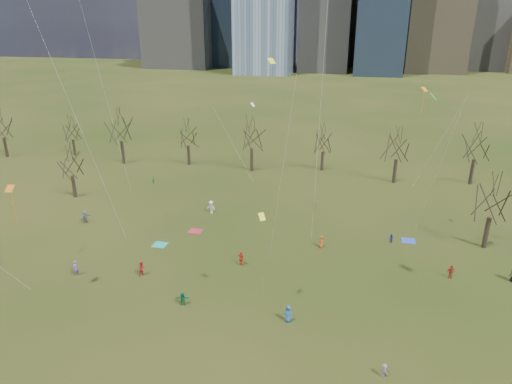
% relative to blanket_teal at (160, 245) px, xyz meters
% --- Properties ---
extents(ground, '(500.00, 500.00, 0.00)m').
position_rel_blanket_teal_xyz_m(ground, '(11.29, -10.29, -0.01)').
color(ground, black).
rests_on(ground, ground).
extents(bare_tree_row, '(113.04, 29.80, 9.50)m').
position_rel_blanket_teal_xyz_m(bare_tree_row, '(11.21, 26.93, 6.10)').
color(bare_tree_row, black).
rests_on(bare_tree_row, ground).
extents(blanket_teal, '(1.60, 1.50, 0.03)m').
position_rel_blanket_teal_xyz_m(blanket_teal, '(0.00, 0.00, 0.00)').
color(blanket_teal, teal).
rests_on(blanket_teal, ground).
extents(blanket_navy, '(1.60, 1.50, 0.03)m').
position_rel_blanket_teal_xyz_m(blanket_navy, '(28.84, 7.48, 0.00)').
color(blanket_navy, blue).
rests_on(blanket_navy, ground).
extents(blanket_crimson, '(1.60, 1.50, 0.03)m').
position_rel_blanket_teal_xyz_m(blanket_crimson, '(2.87, 4.42, 0.00)').
color(blanket_crimson, '#B02332').
rests_on(blanket_crimson, ground).
extents(person_0, '(0.88, 0.69, 1.59)m').
position_rel_blanket_teal_xyz_m(person_0, '(17.04, -11.13, 0.78)').
color(person_0, '#24599C').
rests_on(person_0, ground).
extents(person_2, '(0.91, 0.98, 1.61)m').
position_rel_blanket_teal_xyz_m(person_2, '(1.07, -6.79, 0.79)').
color(person_2, red).
rests_on(person_2, ground).
extents(person_3, '(0.81, 0.84, 1.15)m').
position_rel_blanket_teal_xyz_m(person_3, '(25.05, -16.16, 0.56)').
color(person_3, slate).
rests_on(person_3, ground).
extents(person_4, '(1.04, 0.65, 1.65)m').
position_rel_blanket_teal_xyz_m(person_4, '(10.59, -2.49, 0.81)').
color(person_4, red).
rests_on(person_4, ground).
extents(person_5, '(1.36, 0.68, 1.41)m').
position_rel_blanket_teal_xyz_m(person_5, '(7.09, -10.82, 0.69)').
color(person_5, '#19724A').
rests_on(person_5, ground).
extents(person_7, '(0.57, 0.71, 1.68)m').
position_rel_blanket_teal_xyz_m(person_7, '(-5.70, -8.23, 0.83)').
color(person_7, '#8651A3').
rests_on(person_7, ground).
extents(person_8, '(0.59, 0.66, 1.13)m').
position_rel_blanket_teal_xyz_m(person_8, '(26.71, 6.51, 0.55)').
color(person_8, '#272296').
rests_on(person_8, ground).
extents(person_9, '(1.31, 0.97, 1.80)m').
position_rel_blanket_teal_xyz_m(person_9, '(3.07, 10.33, 0.88)').
color(person_9, silver).
rests_on(person_9, ground).
extents(person_10, '(0.95, 0.66, 1.50)m').
position_rel_blanket_teal_xyz_m(person_10, '(32.25, -0.36, 0.73)').
color(person_10, '#A22617').
rests_on(person_10, ground).
extents(person_11, '(1.10, 1.72, 1.77)m').
position_rel_blanket_teal_xyz_m(person_11, '(-11.94, 3.61, 0.87)').
color(person_11, slate).
rests_on(person_11, ground).
extents(person_12, '(0.68, 0.85, 1.51)m').
position_rel_blanket_teal_xyz_m(person_12, '(18.70, 3.51, 0.74)').
color(person_12, '#D04E17').
rests_on(person_12, ground).
extents(person_13, '(0.61, 0.63, 1.45)m').
position_rel_blanket_teal_xyz_m(person_13, '(-9.73, 19.74, 0.71)').
color(person_13, '#1A773D').
rests_on(person_13, ground).
extents(kites_airborne, '(61.26, 43.19, 33.86)m').
position_rel_blanket_teal_xyz_m(kites_airborne, '(15.91, 0.97, 13.88)').
color(kites_airborne, orange).
rests_on(kites_airborne, ground).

